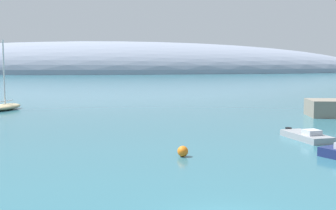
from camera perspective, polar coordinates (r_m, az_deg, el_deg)
distant_ridge at (r=222.48m, az=-7.26°, el=4.07°), size 275.40×56.33×30.79m
sailboat_sand_mid_mooring at (r=60.43m, az=-20.02°, el=-0.12°), size 4.48×6.23×8.84m
motorboat_grey_foreground at (r=37.32m, az=17.23°, el=-3.78°), size 2.51×5.39×0.90m
mooring_buoy_orange at (r=29.47m, az=1.90°, el=-5.91°), size 0.72×0.72×0.72m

